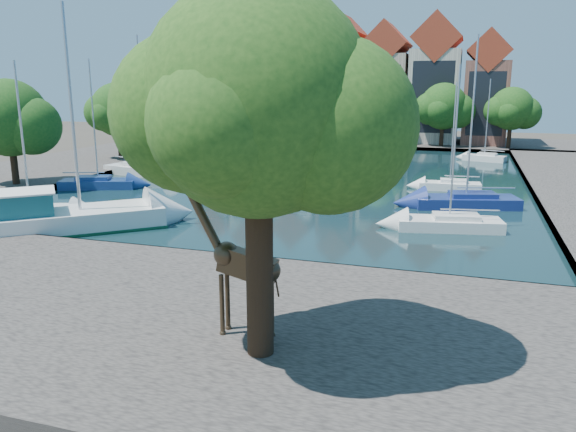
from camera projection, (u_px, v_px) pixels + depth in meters
name	position (u px, v px, depth m)	size (l,w,h in m)	color
ground	(181.00, 258.00, 27.55)	(160.00, 160.00, 0.00)	#38332B
water_basin	(310.00, 179.00, 49.79)	(38.00, 50.00, 0.08)	black
near_quay	(91.00, 306.00, 21.00)	(50.00, 14.00, 0.50)	#514C46
far_quay	(370.00, 141.00, 79.42)	(60.00, 16.00, 0.50)	#514C46
left_quay	(73.00, 164.00, 57.07)	(14.00, 52.00, 0.50)	#514C46
plane_tree	(262.00, 110.00, 15.18)	(8.32, 6.40, 10.62)	#332114
townhouse_west_end	(220.00, 89.00, 84.49)	(5.44, 9.18, 14.93)	#866549
townhouse_west_mid	(257.00, 83.00, 82.53)	(5.94, 9.18, 16.79)	#BFB493
townhouse_west_inner	(299.00, 89.00, 80.83)	(6.43, 9.18, 15.15)	silver
townhouse_center	(343.00, 82.00, 78.69)	(5.44, 9.18, 16.93)	brown
townhouse_east_inner	(386.00, 87.00, 77.08)	(5.94, 9.18, 15.79)	tan
townhouse_east_mid	(435.00, 84.00, 75.09)	(6.43, 9.18, 16.65)	#BCB5A1
townhouse_east_end	(486.00, 92.00, 73.41)	(5.44, 9.18, 14.43)	brown
far_tree_far_west	(211.00, 105.00, 79.58)	(7.28, 5.60, 7.68)	#332114
far_tree_west	(264.00, 107.00, 77.26)	(6.76, 5.20, 7.36)	#332114
far_tree_mid_west	(320.00, 106.00, 74.86)	(7.80, 6.00, 8.00)	#332114
far_tree_mid_east	(380.00, 108.00, 72.56)	(7.02, 5.40, 7.52)	#332114
far_tree_east	(444.00, 108.00, 70.19)	(7.54, 5.80, 7.84)	#332114
far_tree_far_east	(512.00, 110.00, 67.89)	(6.76, 5.20, 7.36)	#332114
side_tree_left_near	(10.00, 121.00, 43.51)	(7.80, 6.00, 8.20)	#332114
side_tree_left_far	(119.00, 112.00, 58.67)	(7.28, 5.60, 7.88)	#332114
giraffe_statue	(240.00, 263.00, 17.56)	(3.39, 0.62, 4.85)	#3E2F1F
motorsailer	(47.00, 216.00, 31.64)	(11.28, 10.55, 12.50)	silver
sailboat_left_a	(30.00, 210.00, 34.77)	(6.85, 4.36, 9.57)	silver
sailboat_left_b	(98.00, 182.00, 45.06)	(6.23, 3.94, 10.06)	navy
sailboat_left_c	(145.00, 168.00, 51.49)	(8.16, 4.26, 12.34)	silver
sailboat_left_d	(196.00, 156.00, 61.13)	(5.41, 3.49, 8.14)	white
sailboat_left_e	(223.00, 147.00, 67.93)	(7.34, 2.88, 10.96)	silver
sailboat_right_a	(449.00, 221.00, 32.42)	(6.17, 3.15, 9.26)	silver
sailboat_right_b	(466.00, 199.00, 38.18)	(7.29, 4.18, 11.30)	navy
sailboat_right_c	(450.00, 184.00, 44.32)	(4.81, 1.99, 8.35)	white
sailboat_right_d	(484.00, 156.00, 60.43)	(4.60, 2.71, 8.65)	silver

